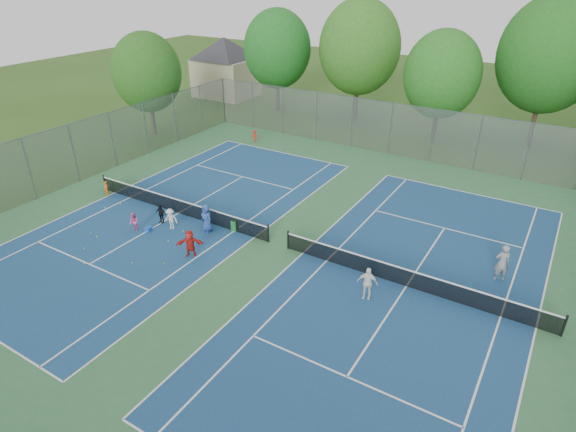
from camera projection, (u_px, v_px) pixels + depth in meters
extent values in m
plane|color=#2D5119|center=(278.00, 245.00, 25.36)|extent=(120.00, 120.00, 0.00)
cube|color=#31673D|center=(278.00, 245.00, 25.36)|extent=(32.00, 32.00, 0.01)
cube|color=navy|center=(179.00, 213.00, 28.57)|extent=(10.97, 23.77, 0.01)
cube|color=navy|center=(406.00, 286.00, 22.14)|extent=(10.97, 23.77, 0.01)
cube|color=black|center=(178.00, 207.00, 28.37)|extent=(12.87, 0.10, 0.91)
cube|color=black|center=(407.00, 278.00, 21.93)|extent=(12.87, 0.10, 0.91)
cube|color=gray|center=(391.00, 129.00, 36.49)|extent=(32.00, 0.10, 4.00)
cube|color=gray|center=(74.00, 154.00, 31.78)|extent=(0.10, 32.00, 4.00)
cube|color=#B7A88C|center=(226.00, 78.00, 52.65)|extent=(6.00, 5.00, 4.00)
pyramid|color=#2D2D33|center=(223.00, 37.00, 50.68)|extent=(11.03, 11.03, 2.20)
cylinder|color=#443326|center=(278.00, 93.00, 47.58)|extent=(0.36, 0.36, 3.50)
ellipsoid|color=#1B5F1D|center=(277.00, 49.00, 45.63)|extent=(6.40, 6.40, 7.36)
cylinder|color=#443326|center=(356.00, 100.00, 44.57)|extent=(0.36, 0.36, 3.85)
ellipsoid|color=#30681E|center=(360.00, 47.00, 42.40)|extent=(7.20, 7.20, 8.28)
cylinder|color=#443326|center=(435.00, 122.00, 39.55)|extent=(0.36, 0.36, 3.15)
ellipsoid|color=#24651D|center=(442.00, 74.00, 37.75)|extent=(6.00, 6.00, 6.90)
cylinder|color=#443326|center=(534.00, 119.00, 38.34)|extent=(0.36, 0.36, 4.20)
ellipsoid|color=#1E5919|center=(550.00, 55.00, 36.02)|extent=(7.60, 7.60, 8.74)
cylinder|color=#443326|center=(153.00, 117.00, 40.90)|extent=(0.36, 0.36, 3.15)
ellipsoid|color=#255719|center=(147.00, 72.00, 39.18)|extent=(5.60, 5.60, 6.44)
cube|color=blue|center=(148.00, 229.00, 26.62)|extent=(0.33, 0.33, 0.26)
cube|color=#238234|center=(235.00, 225.00, 26.63)|extent=(0.35, 0.35, 0.63)
imported|color=orange|center=(106.00, 189.00, 30.43)|extent=(0.41, 0.31, 1.02)
imported|color=#EC5B9A|center=(134.00, 222.00, 26.46)|extent=(0.62, 0.53, 1.12)
imported|color=silver|center=(171.00, 219.00, 26.66)|extent=(0.90, 0.67, 1.23)
imported|color=black|center=(161.00, 214.00, 27.29)|extent=(0.70, 0.35, 1.14)
imported|color=#294A98|center=(207.00, 218.00, 26.36)|extent=(0.90, 0.71, 1.61)
imported|color=red|center=(190.00, 243.00, 24.11)|extent=(1.36, 1.15, 1.47)
imported|color=red|center=(255.00, 136.00, 39.64)|extent=(0.76, 0.61, 1.03)
imported|color=gray|center=(502.00, 263.00, 22.20)|extent=(0.82, 0.72, 1.88)
imported|color=white|center=(367.00, 283.00, 21.07)|extent=(0.98, 0.58, 1.57)
sphere|color=#C5E234|center=(189.00, 231.00, 26.67)|extent=(0.07, 0.07, 0.07)
sphere|color=#B0C92E|center=(133.00, 263.00, 23.80)|extent=(0.07, 0.07, 0.07)
sphere|color=#B2D331|center=(183.00, 231.00, 26.61)|extent=(0.07, 0.07, 0.07)
sphere|color=#C5DD33|center=(105.00, 208.00, 29.12)|extent=(0.07, 0.07, 0.07)
sphere|color=gold|center=(91.00, 234.00, 26.36)|extent=(0.07, 0.07, 0.07)
sphere|color=yellow|center=(134.00, 238.00, 25.92)|extent=(0.07, 0.07, 0.07)
sphere|color=#B6D631|center=(84.00, 249.00, 24.99)|extent=(0.07, 0.07, 0.07)
sphere|color=#B1C22D|center=(164.00, 264.00, 23.74)|extent=(0.07, 0.07, 0.07)
sphere|color=#CBDE33|center=(168.00, 241.00, 25.65)|extent=(0.07, 0.07, 0.07)
sphere|color=#C5D431|center=(120.00, 204.00, 29.58)|extent=(0.07, 0.07, 0.07)
sphere|color=#D2EE37|center=(97.00, 237.00, 26.06)|extent=(0.07, 0.07, 0.07)
sphere|color=gold|center=(84.00, 264.00, 23.75)|extent=(0.07, 0.07, 0.07)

